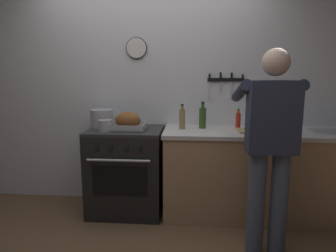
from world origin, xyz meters
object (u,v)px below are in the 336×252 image
(roasting_pan, at_px, (128,122))
(stock_pot, at_px, (102,118))
(bottle_olive_oil, at_px, (203,117))
(bottle_hot_sauce, at_px, (238,120))
(bottle_dish_soap, at_px, (269,119))
(bottle_vinegar, at_px, (182,119))
(saucepan, at_px, (105,125))
(bottle_soy_sauce, at_px, (254,121))
(stove, at_px, (127,170))
(person_cook, at_px, (270,140))
(cutting_board, at_px, (256,131))
(bottle_cooking_oil, at_px, (277,120))

(roasting_pan, xyz_separation_m, stock_pot, (-0.32, 0.17, 0.01))
(stock_pot, xyz_separation_m, bottle_olive_oil, (1.08, -0.01, 0.02))
(bottle_hot_sauce, xyz_separation_m, bottle_dish_soap, (0.33, 0.06, 0.01))
(bottle_olive_oil, bearing_deg, bottle_vinegar, -164.19)
(bottle_hot_sauce, relative_size, bottle_vinegar, 0.81)
(saucepan, bearing_deg, bottle_soy_sauce, 8.27)
(stove, xyz_separation_m, person_cook, (1.31, -0.66, 0.50))
(bottle_vinegar, xyz_separation_m, bottle_soy_sauce, (0.74, 0.04, -0.02))
(person_cook, bearing_deg, cutting_board, -10.04)
(saucepan, distance_m, bottle_vinegar, 0.78)
(bottle_olive_oil, height_order, bottle_soy_sauce, bottle_olive_oil)
(bottle_hot_sauce, bearing_deg, bottle_vinegar, -173.44)
(bottle_dish_soap, xyz_separation_m, bottle_cooking_oil, (0.05, -0.12, 0.01))
(cutting_board, bearing_deg, bottle_vinegar, 171.92)
(bottle_hot_sauce, bearing_deg, bottle_dish_soap, 9.92)
(bottle_vinegar, height_order, bottle_soy_sauce, bottle_vinegar)
(bottle_hot_sauce, xyz_separation_m, bottle_vinegar, (-0.58, -0.07, 0.02))
(bottle_vinegar, distance_m, bottle_soy_sauce, 0.74)
(bottle_hot_sauce, xyz_separation_m, bottle_olive_oil, (-0.37, -0.01, 0.03))
(bottle_hot_sauce, distance_m, bottle_vinegar, 0.59)
(stock_pot, bearing_deg, saucepan, -66.32)
(roasting_pan, height_order, bottle_dish_soap, bottle_dish_soap)
(saucepan, xyz_separation_m, bottle_cooking_oil, (1.73, 0.18, 0.05))
(stock_pot, bearing_deg, bottle_soy_sauce, -1.00)
(bottle_cooking_oil, bearing_deg, bottle_dish_soap, 112.03)
(bottle_vinegar, bearing_deg, cutting_board, -8.08)
(bottle_soy_sauce, bearing_deg, bottle_olive_oil, 177.52)
(saucepan, xyz_separation_m, bottle_vinegar, (0.76, 0.18, 0.05))
(bottle_cooking_oil, bearing_deg, bottle_soy_sauce, 171.51)
(stove, height_order, stock_pot, stock_pot)
(bottle_hot_sauce, relative_size, bottle_cooking_oil, 0.80)
(stove, relative_size, bottle_dish_soap, 3.93)
(stove, height_order, roasting_pan, roasting_pan)
(person_cook, bearing_deg, bottle_soy_sauce, -9.82)
(saucepan, xyz_separation_m, bottle_soy_sauce, (1.50, 0.22, 0.03))
(bottle_vinegar, bearing_deg, saucepan, -166.64)
(person_cook, relative_size, bottle_soy_sauce, 7.63)
(person_cook, bearing_deg, bottle_hot_sauce, 1.80)
(bottle_olive_oil, distance_m, bottle_cooking_oil, 0.75)
(person_cook, relative_size, bottle_cooking_oil, 6.35)
(person_cook, height_order, cutting_board, person_cook)
(stock_pot, bearing_deg, cutting_board, -6.04)
(stock_pot, distance_m, bottle_dish_soap, 1.79)
(saucepan, relative_size, cutting_board, 0.40)
(saucepan, distance_m, bottle_olive_oil, 1.01)
(stove, relative_size, bottle_cooking_oil, 3.44)
(stock_pot, height_order, bottle_hot_sauce, bottle_hot_sauce)
(stove, distance_m, bottle_vinegar, 0.81)
(bottle_olive_oil, bearing_deg, person_cook, -56.35)
(bottle_olive_oil, bearing_deg, bottle_soy_sauce, -2.48)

